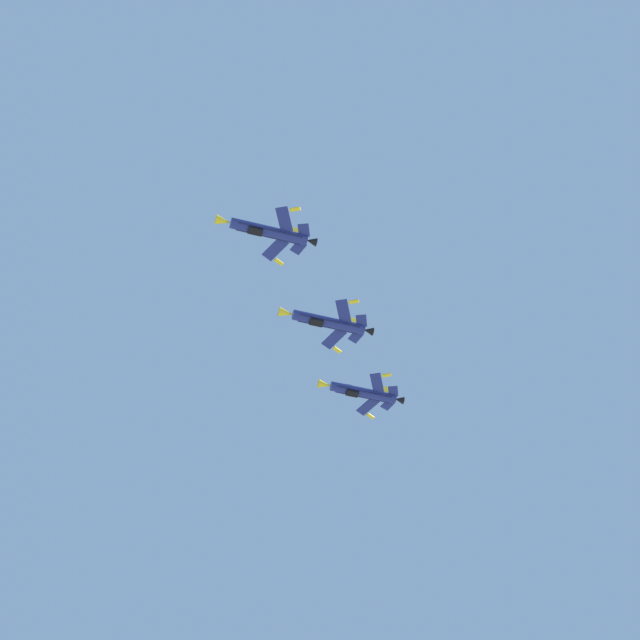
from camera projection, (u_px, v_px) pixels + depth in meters
The scene contains 3 objects.
fighter_jet_lead at pixel (267, 231), 167.48m from camera, with size 15.87×10.30×4.38m.
fighter_jet_left_wing at pixel (327, 322), 177.64m from camera, with size 15.87×10.24×4.38m.
fighter_jet_right_wing at pixel (362, 392), 195.02m from camera, with size 15.87×10.32×4.38m.
Camera 1 is at (-3.85, -3.80, 1.68)m, focal length 61.71 mm.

